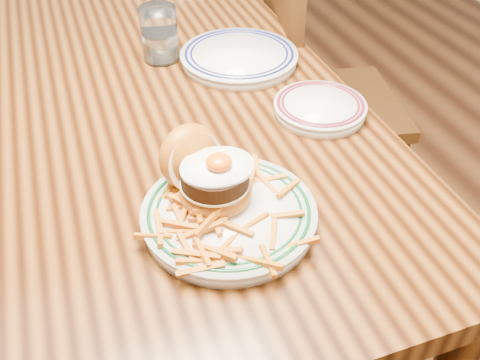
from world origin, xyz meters
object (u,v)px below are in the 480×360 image
object	(u,v)px
chair_right	(314,94)
side_plate	(320,107)
table	(152,114)
main_plate	(222,200)

from	to	relation	value
chair_right	side_plate	size ratio (longest dim) A/B	4.63
table	main_plate	xyz separation A→B (m)	(0.02, -0.48, 0.13)
chair_right	main_plate	world-z (taller)	chair_right
table	chair_right	size ratio (longest dim) A/B	1.78
table	side_plate	size ratio (longest dim) A/B	8.26
table	side_plate	distance (m)	0.42
chair_right	side_plate	world-z (taller)	chair_right
chair_right	main_plate	xyz separation A→B (m)	(-0.53, -0.71, 0.31)
table	main_plate	distance (m)	0.50
main_plate	side_plate	world-z (taller)	main_plate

